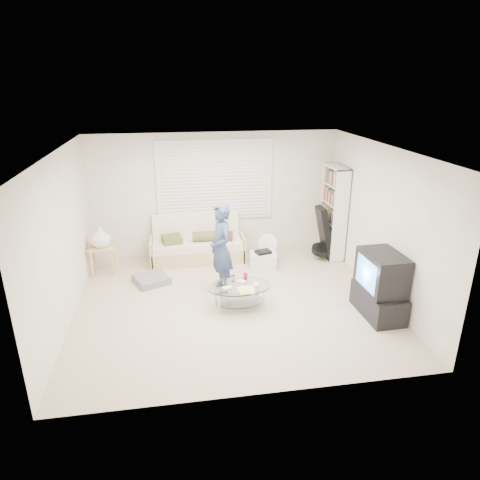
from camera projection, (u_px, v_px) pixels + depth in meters
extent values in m
plane|color=#BCAA92|center=(231.00, 302.00, 7.09)|extent=(5.00, 5.00, 0.00)
cube|color=beige|center=(215.00, 194.00, 8.72)|extent=(5.00, 0.02, 2.50)
cube|color=beige|center=(261.00, 300.00, 4.57)|extent=(5.00, 0.02, 2.50)
cube|color=beige|center=(62.00, 240.00, 6.27)|extent=(0.02, 4.50, 2.50)
cube|color=beige|center=(381.00, 223.00, 7.03)|extent=(0.02, 4.50, 2.50)
cube|color=white|center=(230.00, 150.00, 6.20)|extent=(5.00, 4.50, 0.02)
cube|color=white|center=(215.00, 180.00, 8.59)|extent=(2.32, 0.06, 1.62)
cube|color=black|center=(215.00, 180.00, 8.58)|extent=(2.20, 0.01, 1.50)
cube|color=silver|center=(215.00, 181.00, 8.55)|extent=(2.16, 0.04, 1.50)
cube|color=silver|center=(215.00, 181.00, 8.57)|extent=(2.32, 0.08, 1.62)
cube|color=tan|center=(198.00, 253.00, 8.66)|extent=(1.82, 0.73, 0.29)
cube|color=#EEE8C7|center=(197.00, 244.00, 8.57)|extent=(1.75, 0.68, 0.15)
cube|color=#EEE8C7|center=(196.00, 226.00, 8.76)|extent=(1.75, 0.20, 0.56)
cube|color=tan|center=(152.00, 251.00, 8.49)|extent=(0.05, 0.73, 0.51)
cube|color=tan|center=(242.00, 246.00, 8.76)|extent=(0.05, 0.73, 0.51)
cube|color=#505A2B|center=(172.00, 239.00, 8.41)|extent=(0.43, 0.43, 0.13)
cylinder|color=#505A2B|center=(204.00, 236.00, 8.47)|extent=(0.46, 0.20, 0.20)
cube|color=#473323|center=(224.00, 236.00, 8.61)|extent=(0.38, 0.38, 0.11)
cube|color=slate|center=(151.00, 279.00, 7.74)|extent=(0.72, 0.72, 0.12)
cube|color=tan|center=(102.00, 247.00, 7.97)|extent=(0.47, 0.38, 0.04)
cube|color=tan|center=(92.00, 264.00, 7.90)|extent=(0.04, 0.04, 0.51)
cube|color=tan|center=(113.00, 263.00, 7.96)|extent=(0.04, 0.04, 0.51)
cube|color=tan|center=(94.00, 258.00, 8.16)|extent=(0.04, 0.04, 0.51)
cube|color=tan|center=(115.00, 257.00, 8.22)|extent=(0.04, 0.04, 0.51)
imported|color=white|center=(100.00, 236.00, 7.89)|extent=(0.38, 0.38, 0.40)
cube|color=white|center=(333.00, 212.00, 8.63)|extent=(0.30, 0.79, 1.88)
cube|color=black|center=(325.00, 233.00, 8.56)|extent=(0.36, 0.39, 1.09)
cylinder|color=black|center=(321.00, 250.00, 8.69)|extent=(0.39, 0.41, 0.19)
cylinder|color=white|center=(267.00, 262.00, 8.58)|extent=(0.25, 0.25, 0.03)
cylinder|color=white|center=(267.00, 255.00, 8.53)|extent=(0.04, 0.04, 0.32)
cylinder|color=white|center=(267.00, 242.00, 8.43)|extent=(0.39, 0.22, 0.38)
cylinder|color=white|center=(267.00, 242.00, 8.43)|extent=(0.11, 0.08, 0.10)
cube|color=white|center=(263.00, 260.00, 8.32)|extent=(0.56, 0.44, 0.30)
cube|color=black|center=(263.00, 252.00, 8.26)|extent=(0.33, 0.27, 0.05)
cube|color=black|center=(378.00, 302.00, 6.65)|extent=(0.53, 0.96, 0.42)
cube|color=black|center=(382.00, 272.00, 6.47)|extent=(0.55, 0.80, 0.61)
cube|color=#5CABE7|center=(366.00, 274.00, 6.42)|extent=(0.04, 0.61, 0.46)
ellipsoid|color=silver|center=(239.00, 286.00, 6.79)|extent=(1.05, 0.69, 0.02)
ellipsoid|color=silver|center=(239.00, 301.00, 6.89)|extent=(0.80, 0.53, 0.01)
cylinder|color=silver|center=(219.00, 306.00, 6.61)|extent=(0.03, 0.03, 0.36)
cylinder|color=silver|center=(264.00, 301.00, 6.74)|extent=(0.03, 0.03, 0.36)
cylinder|color=silver|center=(216.00, 293.00, 6.99)|extent=(0.03, 0.03, 0.36)
cylinder|color=silver|center=(258.00, 289.00, 7.12)|extent=(0.03, 0.03, 0.36)
cube|color=white|center=(227.00, 288.00, 6.68)|extent=(0.16, 0.13, 0.04)
cube|color=white|center=(241.00, 282.00, 6.88)|extent=(0.17, 0.15, 0.04)
cube|color=white|center=(256.00, 285.00, 6.79)|extent=(0.15, 0.17, 0.04)
cylinder|color=silver|center=(233.00, 279.00, 6.91)|extent=(0.06, 0.06, 0.11)
cylinder|color=#BE1444|center=(245.00, 277.00, 6.97)|extent=(0.06, 0.06, 0.12)
cube|color=black|center=(221.00, 284.00, 6.84)|extent=(0.07, 0.17, 0.02)
cube|color=white|center=(247.00, 290.00, 6.65)|extent=(0.25, 0.31, 0.01)
cube|color=#DED25D|center=(245.00, 290.00, 6.62)|extent=(0.22, 0.27, 0.01)
imported|color=navy|center=(221.00, 249.00, 7.19)|extent=(0.50, 0.64, 1.57)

